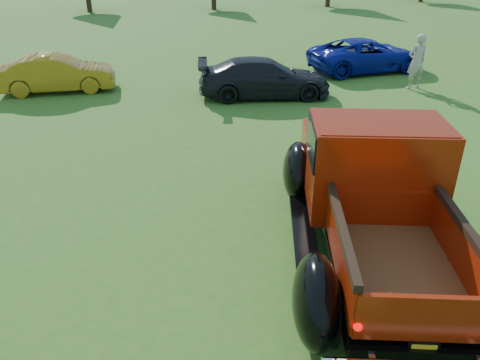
# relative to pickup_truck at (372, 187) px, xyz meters

# --- Properties ---
(ground) EXTENTS (120.00, 120.00, 0.00)m
(ground) POSITION_rel_pickup_truck_xyz_m (-2.17, 0.59, -0.99)
(ground) COLOR #31611B
(ground) RESTS_ON ground
(pickup_truck) EXTENTS (3.99, 6.01, 2.10)m
(pickup_truck) POSITION_rel_pickup_truck_xyz_m (0.00, 0.00, 0.00)
(pickup_truck) COLOR black
(pickup_truck) RESTS_ON ground
(show_car_yellow) EXTENTS (3.74, 1.45, 1.22)m
(show_car_yellow) POSITION_rel_pickup_truck_xyz_m (-5.67, 10.62, -0.39)
(show_car_yellow) COLOR #A37415
(show_car_yellow) RESTS_ON ground
(show_car_grey) EXTENTS (4.46, 2.45, 1.22)m
(show_car_grey) POSITION_rel_pickup_truck_xyz_m (0.81, 8.32, -0.38)
(show_car_grey) COLOR black
(show_car_grey) RESTS_ON ground
(show_car_blue) EXTENTS (4.57, 2.28, 1.24)m
(show_car_blue) POSITION_rel_pickup_truck_xyz_m (5.63, 10.53, -0.37)
(show_car_blue) COLOR navy
(show_car_blue) RESTS_ON ground
(spectator) EXTENTS (0.69, 0.47, 1.83)m
(spectator) POSITION_rel_pickup_truck_xyz_m (6.03, 7.90, -0.08)
(spectator) COLOR #A29A8C
(spectator) RESTS_ON ground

